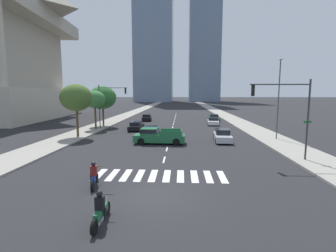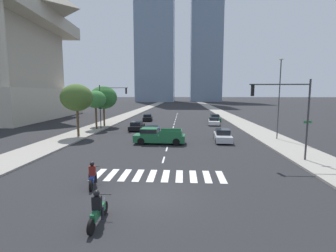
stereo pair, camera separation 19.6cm
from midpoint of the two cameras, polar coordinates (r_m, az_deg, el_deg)
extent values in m
plane|color=#232326|center=(13.67, -3.48, -15.63)|extent=(800.00, 800.00, 0.00)
cube|color=gray|center=(44.13, 17.03, 0.20)|extent=(4.00, 260.00, 0.15)
cube|color=gray|center=(44.93, -14.63, 0.41)|extent=(4.00, 260.00, 0.15)
cube|color=silver|center=(17.52, -15.74, -10.64)|extent=(0.45, 2.47, 0.01)
cube|color=silver|center=(17.26, -12.86, -10.82)|extent=(0.45, 2.47, 0.01)
cube|color=silver|center=(17.04, -9.89, -10.98)|extent=(0.45, 2.47, 0.01)
cube|color=silver|center=(16.87, -6.85, -11.12)|extent=(0.45, 2.47, 0.01)
cube|color=silver|center=(16.74, -3.76, -11.22)|extent=(0.45, 2.47, 0.01)
cube|color=silver|center=(16.66, -0.62, -11.30)|extent=(0.45, 2.47, 0.01)
cube|color=silver|center=(16.63, 2.54, -11.34)|extent=(0.45, 2.47, 0.01)
cube|color=silver|center=(16.65, 5.70, -11.35)|extent=(0.45, 2.47, 0.01)
cube|color=silver|center=(16.72, 8.84, -11.32)|extent=(0.45, 2.47, 0.01)
cube|color=silver|center=(16.83, 11.95, -11.27)|extent=(0.45, 2.47, 0.01)
cube|color=silver|center=(20.51, -1.17, -7.70)|extent=(0.14, 2.00, 0.01)
cube|color=silver|center=(24.39, -0.48, -5.26)|extent=(0.14, 2.00, 0.01)
cube|color=silver|center=(28.30, 0.02, -3.49)|extent=(0.14, 2.00, 0.01)
cube|color=silver|center=(32.23, 0.39, -2.15)|extent=(0.14, 2.00, 0.01)
cube|color=silver|center=(36.18, 0.68, -1.11)|extent=(0.14, 2.00, 0.01)
cube|color=silver|center=(40.14, 0.92, -0.27)|extent=(0.14, 2.00, 0.01)
cube|color=silver|center=(44.10, 1.11, 0.42)|extent=(0.14, 2.00, 0.01)
cube|color=silver|center=(48.07, 1.27, 1.00)|extent=(0.14, 2.00, 0.01)
cube|color=silver|center=(52.05, 1.40, 1.49)|extent=(0.14, 2.00, 0.01)
cube|color=silver|center=(56.03, 1.52, 1.91)|extent=(0.14, 2.00, 0.01)
cube|color=silver|center=(60.01, 1.62, 2.27)|extent=(0.14, 2.00, 0.01)
cube|color=silver|center=(63.99, 1.71, 2.59)|extent=(0.14, 2.00, 0.01)
cube|color=silver|center=(67.98, 1.79, 2.87)|extent=(0.14, 2.00, 0.01)
cylinder|color=black|center=(11.96, -14.24, -17.78)|extent=(0.13, 0.60, 0.60)
cylinder|color=black|center=(10.63, -17.06, -21.27)|extent=(0.13, 0.60, 0.60)
cube|color=#1E6038|center=(11.19, -15.59, -18.42)|extent=(0.24, 1.27, 0.32)
cylinder|color=#B2B2B7|center=(11.75, -14.44, -16.66)|extent=(0.06, 0.32, 0.67)
cylinder|color=black|center=(11.65, -14.42, -14.90)|extent=(0.70, 0.05, 0.04)
cube|color=black|center=(10.92, -15.86, -16.58)|extent=(0.36, 0.24, 0.55)
sphere|color=black|center=(10.76, -15.93, -14.61)|extent=(0.26, 0.26, 0.26)
cylinder|color=black|center=(11.27, -16.50, -18.55)|extent=(0.12, 0.12, 0.55)
cylinder|color=black|center=(11.15, -14.66, -18.76)|extent=(0.12, 0.12, 0.55)
cylinder|color=black|center=(16.15, -16.44, -11.11)|extent=(0.24, 0.61, 0.60)
cylinder|color=black|center=(14.74, -17.28, -12.95)|extent=(0.24, 0.61, 0.60)
cube|color=navy|center=(15.38, -16.87, -11.21)|extent=(0.45, 1.23, 0.32)
cylinder|color=#B2B2B7|center=(15.97, -16.53, -10.20)|extent=(0.12, 0.32, 0.67)
cylinder|color=black|center=(15.91, -16.56, -8.87)|extent=(0.69, 0.17, 0.04)
cube|color=maroon|center=(15.15, -16.99, -9.77)|extent=(0.40, 0.31, 0.55)
sphere|color=black|center=(15.04, -17.05, -8.30)|extent=(0.26, 0.26, 0.26)
cylinder|color=black|center=(15.42, -17.54, -11.38)|extent=(0.14, 0.14, 0.55)
cylinder|color=black|center=(15.37, -16.19, -11.40)|extent=(0.14, 0.14, 0.55)
cube|color=#1E6038|center=(26.90, -2.17, -2.79)|extent=(5.50, 2.09, 0.75)
cube|color=#1E6038|center=(26.93, -4.48, -1.23)|extent=(1.80, 1.82, 0.70)
cube|color=black|center=(26.92, -4.48, -1.05)|extent=(1.82, 1.86, 0.39)
cube|color=#1E6038|center=(25.76, 0.22, -1.77)|extent=(2.29, 0.15, 0.55)
cube|color=#1E6038|center=(27.58, 0.53, -1.16)|extent=(2.29, 0.15, 0.55)
cube|color=#1E6038|center=(26.61, 2.84, -1.48)|extent=(0.14, 1.84, 0.55)
cylinder|color=black|center=(26.40, -6.39, -3.50)|extent=(0.77, 0.28, 0.76)
cylinder|color=black|center=(28.05, -5.71, -2.85)|extent=(0.77, 0.28, 0.76)
cylinder|color=black|center=(25.94, 1.67, -3.65)|extent=(0.77, 0.28, 0.76)
cylinder|color=black|center=(27.61, 1.87, -2.97)|extent=(0.77, 0.28, 0.76)
cube|color=black|center=(37.18, -7.41, -0.23)|extent=(1.77, 4.51, 0.60)
cube|color=black|center=(36.89, -7.49, 0.59)|extent=(1.53, 2.04, 0.52)
cylinder|color=black|center=(38.83, -8.07, -0.12)|extent=(0.23, 0.64, 0.64)
cylinder|color=black|center=(38.55, -5.85, -0.14)|extent=(0.23, 0.64, 0.64)
cylinder|color=black|center=(35.88, -9.07, -0.76)|extent=(0.23, 0.64, 0.64)
cylinder|color=black|center=(35.57, -6.67, -0.79)|extent=(0.23, 0.64, 0.64)
cube|color=#B7BABF|center=(28.89, 12.14, -2.47)|extent=(1.99, 4.63, 0.65)
cube|color=black|center=(29.02, 12.13, -1.23)|extent=(1.64, 2.13, 0.55)
cylinder|color=black|center=(27.51, 14.07, -3.36)|extent=(0.26, 0.65, 0.64)
cylinder|color=black|center=(27.34, 10.83, -3.34)|extent=(0.26, 0.65, 0.64)
cylinder|color=black|center=(30.52, 13.30, -2.29)|extent=(0.26, 0.65, 0.64)
cylinder|color=black|center=(30.37, 10.39, -2.26)|extent=(0.26, 0.65, 0.64)
cube|color=black|center=(50.18, -4.99, 1.79)|extent=(2.13, 4.90, 0.64)
cube|color=black|center=(49.89, -5.01, 2.40)|extent=(1.69, 2.27, 0.48)
cylinder|color=black|center=(51.86, -5.75, 1.78)|extent=(0.27, 0.66, 0.64)
cylinder|color=black|center=(51.78, -4.04, 1.79)|extent=(0.27, 0.66, 0.64)
cylinder|color=black|center=(48.64, -6.00, 1.41)|extent=(0.27, 0.66, 0.64)
cylinder|color=black|center=(48.55, -4.18, 1.42)|extent=(0.27, 0.66, 0.64)
cube|color=navy|center=(32.07, -4.07, -1.36)|extent=(1.78, 4.76, 0.64)
cube|color=black|center=(31.76, -4.13, -0.42)|extent=(1.56, 2.14, 0.48)
cylinder|color=black|center=(33.78, -5.07, -1.20)|extent=(0.22, 0.64, 0.64)
cylinder|color=black|center=(33.60, -2.39, -1.22)|extent=(0.22, 0.64, 0.64)
cylinder|color=black|center=(30.62, -5.89, -2.10)|extent=(0.22, 0.64, 0.64)
cylinder|color=black|center=(30.43, -2.94, -2.13)|extent=(0.22, 0.64, 0.64)
cube|color=#1E6038|center=(50.18, 10.36, 1.66)|extent=(1.83, 4.34, 0.58)
cube|color=black|center=(50.34, 10.34, 2.32)|extent=(1.56, 1.97, 0.54)
cylinder|color=black|center=(48.89, 11.51, 1.33)|extent=(0.24, 0.65, 0.64)
cylinder|color=black|center=(48.64, 9.73, 1.35)|extent=(0.24, 0.65, 0.64)
cylinder|color=black|center=(51.75, 10.95, 1.67)|extent=(0.24, 0.65, 0.64)
cylinder|color=black|center=(51.51, 9.26, 1.69)|extent=(0.24, 0.65, 0.64)
cube|color=silver|center=(44.11, 10.14, 0.90)|extent=(2.32, 4.89, 0.59)
cube|color=black|center=(44.29, 10.15, 1.62)|extent=(1.83, 2.28, 0.48)
cylinder|color=black|center=(42.56, 11.28, 0.46)|extent=(0.29, 0.66, 0.64)
cylinder|color=black|center=(42.52, 9.05, 0.50)|extent=(0.29, 0.66, 0.64)
cylinder|color=black|center=(45.74, 11.13, 0.94)|extent=(0.29, 0.66, 0.64)
cylinder|color=black|center=(45.71, 9.06, 0.98)|extent=(0.29, 0.66, 0.64)
cylinder|color=#333335|center=(22.27, 29.10, 1.20)|extent=(0.14, 0.14, 6.31)
cylinder|color=#333335|center=(21.28, 23.98, 8.68)|extent=(4.57, 0.10, 0.10)
cube|color=black|center=(20.64, 18.59, 7.74)|extent=(0.20, 0.28, 0.90)
sphere|color=red|center=(20.65, 18.62, 8.57)|extent=(0.18, 0.18, 0.18)
sphere|color=orange|center=(20.64, 18.59, 7.74)|extent=(0.18, 0.18, 0.18)
sphere|color=green|center=(20.64, 18.55, 6.91)|extent=(0.18, 0.18, 0.18)
cube|color=#19662D|center=(22.29, 29.07, 0.81)|extent=(0.60, 0.04, 0.18)
cylinder|color=#333335|center=(39.09, -15.53, 4.25)|extent=(0.14, 0.14, 6.48)
cylinder|color=#333335|center=(38.43, -12.63, 8.53)|extent=(4.27, 0.10, 0.10)
cube|color=black|center=(37.96, -9.84, 7.93)|extent=(0.20, 0.28, 0.90)
sphere|color=red|center=(37.97, -9.85, 8.39)|extent=(0.18, 0.18, 0.18)
sphere|color=orange|center=(37.96, -9.84, 7.93)|extent=(0.18, 0.18, 0.18)
sphere|color=green|center=(37.96, -9.83, 7.48)|extent=(0.18, 0.18, 0.18)
cube|color=#19662D|center=(39.11, -15.52, 3.90)|extent=(0.60, 0.04, 0.18)
cylinder|color=#3F3F42|center=(31.22, 23.76, 5.42)|extent=(0.12, 0.12, 8.92)
ellipsoid|color=beige|center=(31.45, 24.20, 13.74)|extent=(0.50, 0.24, 0.20)
cylinder|color=#4C3823|center=(32.57, -20.16, 0.59)|extent=(0.28, 0.28, 3.19)
ellipsoid|color=#426028|center=(32.38, -20.41, 6.10)|extent=(3.84, 3.84, 3.26)
cylinder|color=#4C3823|center=(38.60, -16.38, 1.71)|extent=(0.28, 0.28, 3.16)
ellipsoid|color=#387538|center=(38.44, -16.53, 5.86)|extent=(3.04, 3.04, 2.59)
cylinder|color=#4C3823|center=(42.13, -14.70, 2.01)|extent=(0.28, 0.28, 2.85)
ellipsoid|color=#2D662D|center=(41.96, -14.84, 6.32)|extent=(4.35, 4.35, 3.70)
cube|color=slate|center=(181.14, -3.29, 25.26)|extent=(24.75, 25.38, 122.04)
cube|color=slate|center=(184.37, 8.20, 18.72)|extent=(20.66, 25.60, 83.69)
camera|label=1|loc=(0.10, -90.22, -0.03)|focal=26.67mm
camera|label=2|loc=(0.10, 89.78, 0.03)|focal=26.67mm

